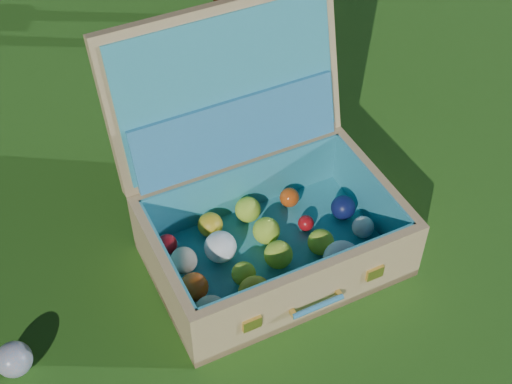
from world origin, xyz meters
name	(u,v)px	position (x,y,z in m)	size (l,w,h in m)	color
ground	(304,212)	(0.00, 0.00, 0.00)	(60.00, 60.00, 0.00)	#215114
stray_ball	(14,359)	(-0.71, -0.02, 0.04)	(0.07, 0.07, 0.07)	teal
suitcase	(258,196)	(-0.14, -0.01, 0.14)	(0.58, 0.53, 0.49)	tan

